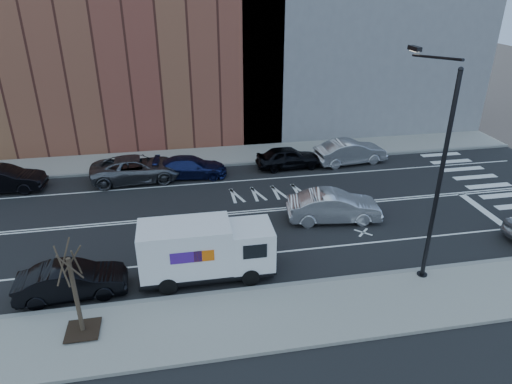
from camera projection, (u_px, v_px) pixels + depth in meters
name	position (u px, v px, depth m)	size (l,w,h in m)	color
ground	(238.00, 213.00, 25.37)	(120.00, 120.00, 0.00)	black
sidewalk_near	(272.00, 317.00, 17.53)	(44.00, 3.60, 0.15)	gray
sidewalk_far	(221.00, 156.00, 33.15)	(44.00, 3.60, 0.15)	gray
curb_near	(263.00, 288.00, 19.12)	(44.00, 0.25, 0.17)	gray
curb_far	(224.00, 165.00, 31.55)	(44.00, 0.25, 0.17)	gray
crosswalk	(496.00, 190.00, 28.00)	(3.00, 14.00, 0.01)	white
road_markings	(238.00, 213.00, 25.37)	(40.00, 8.60, 0.01)	white
streetlight	(435.00, 166.00, 18.20)	(0.44, 4.02, 9.34)	black
street_tree	(77.00, 303.00, 16.15)	(1.20, 1.20, 3.75)	black
fedex_van	(205.00, 249.00, 19.44)	(5.79, 2.10, 2.64)	black
far_parked_b	(3.00, 179.00, 27.62)	(1.65, 4.74, 1.56)	black
far_parked_c	(137.00, 169.00, 29.10)	(2.64, 5.72, 1.59)	#54555C
far_parked_d	(191.00, 167.00, 29.66)	(1.90, 4.66, 1.35)	#161D4D
far_parked_e	(288.00, 157.00, 31.02)	(1.76, 4.37, 1.49)	black
far_parked_f	(350.00, 152.00, 31.77)	(1.75, 5.01, 1.65)	#B5B5BA
driving_sedan	(334.00, 206.00, 24.30)	(1.72, 4.94, 1.63)	silver
near_parked_rear_a	(72.00, 281.00, 18.55)	(1.51, 4.34, 1.43)	black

